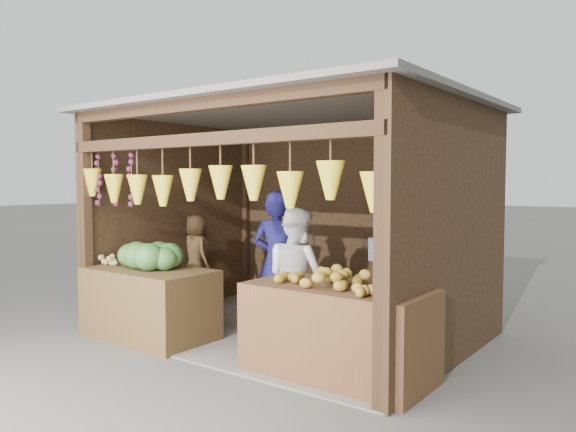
# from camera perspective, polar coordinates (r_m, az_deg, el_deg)

# --- Properties ---
(ground) EXTENTS (80.00, 80.00, 0.00)m
(ground) POSITION_cam_1_polar(r_m,az_deg,el_deg) (6.83, 0.25, -11.76)
(ground) COLOR #514F49
(ground) RESTS_ON ground
(stall_structure) EXTENTS (4.30, 3.30, 2.66)m
(stall_structure) POSITION_cam_1_polar(r_m,az_deg,el_deg) (6.58, -0.20, 2.36)
(stall_structure) COLOR slate
(stall_structure) RESTS_ON ground
(back_shelf) EXTENTS (1.25, 0.32, 1.32)m
(back_shelf) POSITION_cam_1_polar(r_m,az_deg,el_deg) (7.24, 13.11, -3.93)
(back_shelf) COLOR #382314
(back_shelf) RESTS_ON ground
(counter_left) EXTENTS (1.51, 0.85, 0.80)m
(counter_left) POSITION_cam_1_polar(r_m,az_deg,el_deg) (6.71, -13.87, -8.61)
(counter_left) COLOR #462F17
(counter_left) RESTS_ON ground
(counter_right) EXTENTS (1.70, 0.85, 0.84)m
(counter_right) POSITION_cam_1_polar(r_m,az_deg,el_deg) (5.27, 5.08, -11.61)
(counter_right) COLOR #4F321A
(counter_right) RESTS_ON ground
(stool) EXTENTS (0.29, 0.29, 0.27)m
(stool) POSITION_cam_1_polar(r_m,az_deg,el_deg) (7.96, -9.29, -8.59)
(stool) COLOR black
(stool) RESTS_ON ground
(man_standing) EXTENTS (0.70, 0.55, 1.70)m
(man_standing) POSITION_cam_1_polar(r_m,az_deg,el_deg) (6.55, -1.07, -4.82)
(man_standing) COLOR #151349
(man_standing) RESTS_ON ground
(woman_standing) EXTENTS (0.86, 0.75, 1.52)m
(woman_standing) POSITION_cam_1_polar(r_m,az_deg,el_deg) (6.16, 0.86, -6.20)
(woman_standing) COLOR white
(woman_standing) RESTS_ON ground
(vendor_seated) EXTENTS (0.61, 0.49, 1.08)m
(vendor_seated) POSITION_cam_1_polar(r_m,az_deg,el_deg) (7.85, -9.34, -3.77)
(vendor_seated) COLOR brown
(vendor_seated) RESTS_ON stool
(melon_pile) EXTENTS (1.00, 0.50, 0.32)m
(melon_pile) POSITION_cam_1_polar(r_m,az_deg,el_deg) (6.63, -13.86, -3.83)
(melon_pile) COLOR #134512
(melon_pile) RESTS_ON counter_left
(tanfruit_pile) EXTENTS (0.34, 0.40, 0.13)m
(tanfruit_pile) POSITION_cam_1_polar(r_m,az_deg,el_deg) (7.10, -17.10, -4.18)
(tanfruit_pile) COLOR #A98A4E
(tanfruit_pile) RESTS_ON counter_left
(mango_pile) EXTENTS (1.40, 0.64, 0.22)m
(mango_pile) POSITION_cam_1_polar(r_m,az_deg,el_deg) (5.09, 4.99, -6.04)
(mango_pile) COLOR #B15C17
(mango_pile) RESTS_ON counter_right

